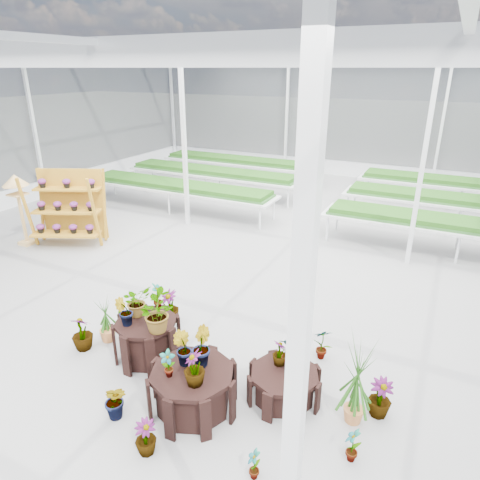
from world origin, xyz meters
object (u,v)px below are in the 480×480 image
at_px(plinth_mid, 193,390).
at_px(plinth_low, 284,385).
at_px(plinth_tall, 148,339).
at_px(shelf_rack, 67,209).
at_px(bird_table, 21,210).

height_order(plinth_mid, plinth_low, plinth_mid).
relative_size(plinth_tall, shelf_rack, 0.53).
relative_size(plinth_tall, bird_table, 0.54).
xyz_separation_m(plinth_low, bird_table, (-7.86, 2.23, 0.69)).
xyz_separation_m(plinth_mid, plinth_low, (1.00, 0.70, -0.08)).
xyz_separation_m(plinth_tall, shelf_rack, (-4.69, 2.91, 0.59)).
bearing_deg(plinth_low, plinth_mid, -145.01).
height_order(plinth_low, shelf_rack, shelf_rack).
distance_m(plinth_tall, shelf_rack, 5.55).
xyz_separation_m(plinth_mid, shelf_rack, (-5.89, 3.51, 0.63)).
bearing_deg(bird_table, plinth_low, -10.22).
bearing_deg(plinth_tall, shelf_rack, 148.24).
relative_size(plinth_tall, plinth_mid, 0.86).
distance_m(plinth_mid, bird_table, 7.49).
height_order(plinth_mid, bird_table, bird_table).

